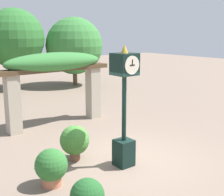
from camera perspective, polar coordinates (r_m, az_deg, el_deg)
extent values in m
plane|color=#7F6B5B|center=(8.83, 3.34, -11.19)|extent=(60.00, 60.00, 0.00)
cube|color=black|center=(8.35, 2.16, -9.96)|extent=(0.45, 0.45, 0.71)
cylinder|color=black|center=(7.98, 2.22, -2.02)|extent=(0.12, 0.12, 1.67)
cylinder|color=gold|center=(7.81, 2.28, 4.07)|extent=(0.18, 0.18, 0.04)
cube|color=black|center=(7.77, 2.29, 6.21)|extent=(0.55, 0.55, 0.55)
cylinder|color=beige|center=(7.56, 3.70, 6.02)|extent=(0.45, 0.02, 0.45)
cylinder|color=beige|center=(7.99, 0.97, 6.38)|extent=(0.45, 0.02, 0.45)
cube|color=black|center=(7.55, 3.77, 6.01)|extent=(0.16, 0.01, 0.02)
cube|color=black|center=(7.54, 3.77, 6.52)|extent=(0.02, 0.01, 0.14)
cone|color=gold|center=(7.74, 2.32, 8.99)|extent=(0.19, 0.19, 0.21)
cube|color=#A89E89|center=(11.16, -17.68, -1.19)|extent=(0.44, 0.44, 2.05)
cube|color=#A89E89|center=(12.67, -3.50, 0.94)|extent=(0.44, 0.44, 2.05)
cube|color=#4C3823|center=(11.44, -9.82, 5.16)|extent=(4.37, 0.12, 0.16)
cube|color=#4C3823|center=(11.57, -10.17, 5.22)|extent=(4.37, 0.12, 0.16)
cube|color=#4C3823|center=(11.70, -10.51, 5.29)|extent=(4.37, 0.12, 0.16)
cube|color=#4C3823|center=(11.83, -10.85, 5.35)|extent=(4.37, 0.12, 0.16)
ellipsoid|color=#387A38|center=(11.61, -10.39, 6.50)|extent=(3.83, 1.04, 0.70)
cylinder|color=brown|center=(8.81, -6.78, -10.35)|extent=(0.29, 0.29, 0.27)
sphere|color=#427F33|center=(8.65, -6.85, -7.66)|extent=(0.81, 0.81, 0.81)
cylinder|color=#B26B4C|center=(7.57, -10.92, -14.66)|extent=(0.45, 0.45, 0.23)
sphere|color=#2D6B2D|center=(7.40, -11.05, -11.92)|extent=(0.76, 0.76, 0.76)
sphere|color=#235B28|center=(6.08, -4.55, -17.37)|extent=(0.65, 0.65, 0.65)
cylinder|color=brown|center=(19.88, -17.02, 4.23)|extent=(0.28, 0.28, 1.81)
sphere|color=#2D6B2D|center=(19.71, -17.42, 10.41)|extent=(3.54, 3.54, 3.54)
cylinder|color=brown|center=(20.39, -6.77, 4.11)|extent=(0.28, 0.28, 1.28)
sphere|color=#387A38|center=(20.21, -6.91, 9.46)|extent=(3.61, 3.61, 3.61)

